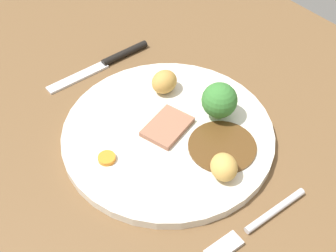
# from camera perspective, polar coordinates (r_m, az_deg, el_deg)

# --- Properties ---
(dining_table) EXTENTS (1.20, 0.84, 0.04)m
(dining_table) POSITION_cam_1_polar(r_m,az_deg,el_deg) (0.65, 0.35, -4.27)
(dining_table) COLOR brown
(dining_table) RESTS_ON ground
(dinner_plate) EXTENTS (0.29, 0.29, 0.01)m
(dinner_plate) POSITION_cam_1_polar(r_m,az_deg,el_deg) (0.64, 0.00, -1.03)
(dinner_plate) COLOR silver
(dinner_plate) RESTS_ON dining_table
(gravy_pool) EXTENTS (0.09, 0.09, 0.00)m
(gravy_pool) POSITION_cam_1_polar(r_m,az_deg,el_deg) (0.62, 6.66, -2.49)
(gravy_pool) COLOR #563819
(gravy_pool) RESTS_ON dinner_plate
(meat_slice_main) EXTENTS (0.06, 0.08, 0.01)m
(meat_slice_main) POSITION_cam_1_polar(r_m,az_deg,el_deg) (0.64, -0.08, -0.10)
(meat_slice_main) COLOR #9E664C
(meat_slice_main) RESTS_ON dinner_plate
(roast_potato_left) EXTENTS (0.05, 0.05, 0.03)m
(roast_potato_left) POSITION_cam_1_polar(r_m,az_deg,el_deg) (0.58, 6.87, -5.02)
(roast_potato_left) COLOR tan
(roast_potato_left) RESTS_ON dinner_plate
(roast_potato_right) EXTENTS (0.04, 0.05, 0.03)m
(roast_potato_right) POSITION_cam_1_polar(r_m,az_deg,el_deg) (0.69, -0.46, 5.45)
(roast_potato_right) COLOR #BC8C42
(roast_potato_right) RESTS_ON dinner_plate
(carrot_coin_front) EXTENTS (0.02, 0.02, 0.01)m
(carrot_coin_front) POSITION_cam_1_polar(r_m,az_deg,el_deg) (0.61, -7.51, -3.93)
(carrot_coin_front) COLOR orange
(carrot_coin_front) RESTS_ON dinner_plate
(broccoli_floret) EXTENTS (0.05, 0.05, 0.06)m
(broccoli_floret) POSITION_cam_1_polar(r_m,az_deg,el_deg) (0.64, 6.06, 3.33)
(broccoli_floret) COLOR #8CB766
(broccoli_floret) RESTS_ON dinner_plate
(fork) EXTENTS (0.02, 0.15, 0.01)m
(fork) POSITION_cam_1_polar(r_m,az_deg,el_deg) (0.57, 10.59, -11.87)
(fork) COLOR silver
(fork) RESTS_ON dining_table
(knife) EXTENTS (0.02, 0.19, 0.01)m
(knife) POSITION_cam_1_polar(r_m,az_deg,el_deg) (0.77, -7.37, 7.82)
(knife) COLOR black
(knife) RESTS_ON dining_table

